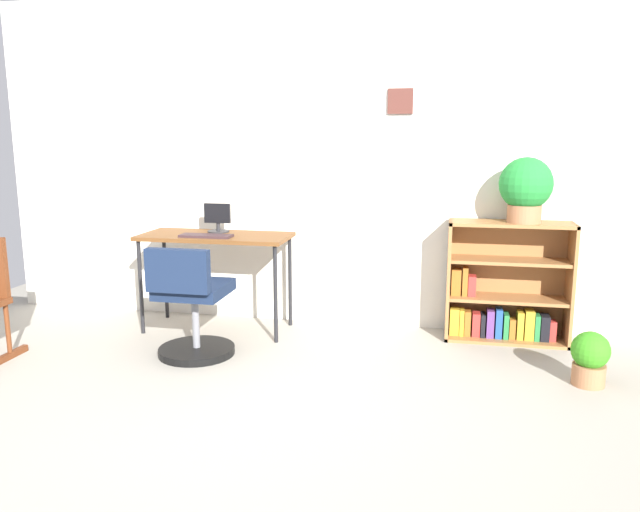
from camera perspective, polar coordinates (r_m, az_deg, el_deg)
The scene contains 9 objects.
ground_plane at distance 3.19m, azimuth -9.35°, elevation -16.82°, with size 6.24×6.24×0.00m, color gray.
wall_back at distance 4.89m, azimuth -0.74°, elevation 8.66°, with size 5.20×0.12×2.55m.
desk at distance 4.75m, azimuth -9.59°, elevation 1.21°, with size 1.13×0.50×0.75m.
monitor at distance 4.83m, azimuth -9.40°, elevation 3.37°, with size 0.21×0.17×0.22m.
keyboard at distance 4.63m, azimuth -10.44°, elevation 1.84°, with size 0.39×0.13×0.02m, color #352426.
office_chair at distance 4.25m, azimuth -11.71°, elevation -4.76°, with size 0.52×0.55×0.78m.
bookshelf_low at distance 4.73m, azimuth 16.66°, elevation -2.92°, with size 0.87×0.30×0.88m.
potted_plant_on_shelf at distance 4.57m, azimuth 18.42°, elevation 6.02°, with size 0.37×0.37×0.46m.
potted_plant_floor at distance 4.09m, azimuth 23.60°, elevation -8.55°, with size 0.23×0.23×0.33m.
Camera 1 is at (1.05, -2.62, 1.48)m, focal length 34.75 mm.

